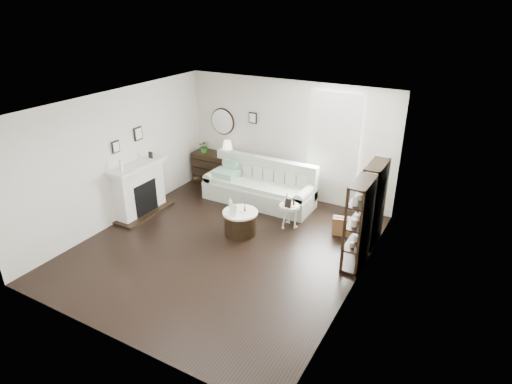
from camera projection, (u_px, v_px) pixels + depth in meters
The scene contains 18 objects.
room at pixel (318, 134), 9.26m from camera, with size 5.50×5.50×5.50m.
fireplace at pixel (140, 191), 9.14m from camera, with size 0.50×1.40×1.84m.
shelf_unit_far at pixel (373, 204), 7.97m from camera, with size 0.30×0.80×1.60m.
shelf_unit_near at pixel (359, 224), 7.26m from camera, with size 0.30×0.80×1.60m.
sofa at pixel (260, 188), 9.77m from camera, with size 2.53×0.88×0.98m.
quilt at pixel (226, 173), 9.93m from camera, with size 0.55×0.45×0.14m, color #279066.
suitcase at pixel (347, 227), 8.42m from camera, with size 0.55×0.18×0.37m, color brown.
dresser at pixel (216, 169), 10.70m from camera, with size 1.18×0.51×0.79m.
table_lamp at pixel (227, 148), 10.30m from camera, with size 0.25×0.25×0.39m, color white, non-canonical shape.
potted_plant at pixel (205, 146), 10.56m from camera, with size 0.29×0.25×0.32m, color #26631C.
drum_table at pixel (240, 222), 8.47m from camera, with size 0.69×0.69×0.48m.
pedestal_table at pixel (289, 207), 8.62m from camera, with size 0.41×0.41×0.50m.
eiffel_drum at pixel (245, 208), 8.34m from camera, with size 0.10×0.10×0.17m, color black, non-canonical shape.
bottle_drum at pixel (230, 205), 8.33m from camera, with size 0.07×0.07×0.28m, color silver.
card_frame_drum at pixel (233, 210), 8.21m from camera, with size 0.16×0.01×0.21m, color white.
eiffel_ped at pixel (294, 201), 8.55m from camera, with size 0.11×0.11×0.19m, color black, non-canonical shape.
flask_ped at pixel (287, 198), 8.59m from camera, with size 0.13×0.13×0.25m, color silver, non-canonical shape.
card_frame_ped at pixel (288, 203), 8.47m from camera, with size 0.14×0.01×0.18m, color black.
Camera 1 is at (3.90, -5.77, 4.32)m, focal length 30.00 mm.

